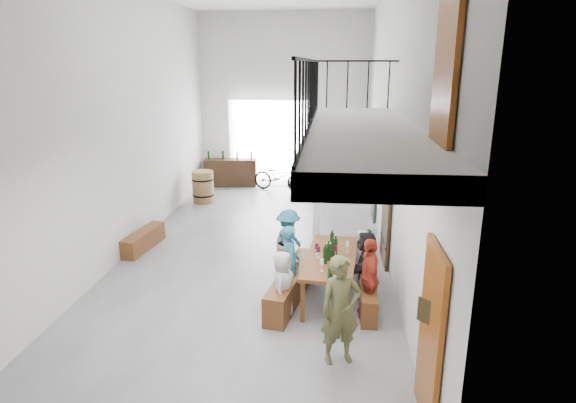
# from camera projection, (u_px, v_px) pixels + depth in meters

# --- Properties ---
(floor) EXTENTS (12.00, 12.00, 0.00)m
(floor) POSITION_uv_depth(u_px,v_px,m) (257.00, 251.00, 10.49)
(floor) COLOR slate
(floor) RESTS_ON ground
(room_walls) EXTENTS (12.00, 12.00, 12.00)m
(room_walls) POSITION_uv_depth(u_px,v_px,m) (254.00, 83.00, 9.50)
(room_walls) COLOR silver
(room_walls) RESTS_ON ground
(gateway_portal) EXTENTS (2.80, 0.08, 2.80)m
(gateway_portal) POSITION_uv_depth(u_px,v_px,m) (272.00, 143.00, 15.82)
(gateway_portal) COLOR white
(gateway_portal) RESTS_ON ground
(right_wall_decor) EXTENTS (0.07, 8.28, 5.07)m
(right_wall_decor) POSITION_uv_depth(u_px,v_px,m) (399.00, 201.00, 7.98)
(right_wall_decor) COLOR #8C4011
(right_wall_decor) RESTS_ON ground
(balcony) EXTENTS (1.52, 5.62, 4.00)m
(balcony) POSITION_uv_depth(u_px,v_px,m) (362.00, 139.00, 6.50)
(balcony) COLOR white
(balcony) RESTS_ON ground
(tasting_table) EXTENTS (1.02, 2.09, 0.79)m
(tasting_table) POSITION_uv_depth(u_px,v_px,m) (331.00, 261.00, 8.19)
(tasting_table) COLOR brown
(tasting_table) RESTS_ON ground
(bench_inner) EXTENTS (0.75, 2.23, 0.51)m
(bench_inner) POSITION_uv_depth(u_px,v_px,m) (292.00, 285.00, 8.32)
(bench_inner) COLOR brown
(bench_inner) RESTS_ON ground
(bench_wall) EXTENTS (0.31, 1.97, 0.45)m
(bench_wall) POSITION_uv_depth(u_px,v_px,m) (367.00, 288.00, 8.25)
(bench_wall) COLOR brown
(bench_wall) RESTS_ON ground
(tableware) EXTENTS (0.60, 1.07, 0.35)m
(tableware) POSITION_uv_depth(u_px,v_px,m) (331.00, 250.00, 8.06)
(tableware) COLOR black
(tableware) RESTS_ON tasting_table
(side_bench) EXTENTS (0.49, 1.47, 0.41)m
(side_bench) POSITION_uv_depth(u_px,v_px,m) (144.00, 240.00, 10.57)
(side_bench) COLOR brown
(side_bench) RESTS_ON ground
(oak_barrel) EXTENTS (0.63, 0.63, 0.93)m
(oak_barrel) POSITION_uv_depth(u_px,v_px,m) (203.00, 187.00, 14.03)
(oak_barrel) COLOR olive
(oak_barrel) RESTS_ON ground
(serving_counter) EXTENTS (1.73, 0.63, 0.90)m
(serving_counter) POSITION_uv_depth(u_px,v_px,m) (231.00, 173.00, 15.92)
(serving_counter) COLOR #352112
(serving_counter) RESTS_ON ground
(counter_bottles) EXTENTS (1.45, 0.21, 0.28)m
(counter_bottles) POSITION_uv_depth(u_px,v_px,m) (230.00, 155.00, 15.76)
(counter_bottles) COLOR black
(counter_bottles) RESTS_ON serving_counter
(guest_left_a) EXTENTS (0.43, 0.59, 1.12)m
(guest_left_a) POSITION_uv_depth(u_px,v_px,m) (283.00, 285.00, 7.63)
(guest_left_a) COLOR silver
(guest_left_a) RESTS_ON ground
(guest_left_b) EXTENTS (0.43, 0.56, 1.35)m
(guest_left_b) POSITION_uv_depth(u_px,v_px,m) (290.00, 263.00, 8.15)
(guest_left_b) COLOR #276883
(guest_left_b) RESTS_ON ground
(guest_left_c) EXTENTS (0.45, 0.57, 1.16)m
(guest_left_c) POSITION_uv_depth(u_px,v_px,m) (288.00, 258.00, 8.63)
(guest_left_c) COLOR silver
(guest_left_c) RESTS_ON ground
(guest_left_d) EXTENTS (0.78, 0.96, 1.29)m
(guest_left_d) POSITION_uv_depth(u_px,v_px,m) (288.00, 242.00, 9.21)
(guest_left_d) COLOR #276883
(guest_left_d) RESTS_ON ground
(guest_right_a) EXTENTS (0.37, 0.79, 1.33)m
(guest_right_a) POSITION_uv_depth(u_px,v_px,m) (369.00, 278.00, 7.64)
(guest_right_a) COLOR #A82E1C
(guest_right_a) RESTS_ON ground
(guest_right_b) EXTENTS (0.58, 1.15, 1.19)m
(guest_right_b) POSITION_uv_depth(u_px,v_px,m) (366.00, 264.00, 8.33)
(guest_right_b) COLOR black
(guest_right_b) RESTS_ON ground
(guest_right_c) EXTENTS (0.44, 0.57, 1.03)m
(guest_right_c) POSITION_uv_depth(u_px,v_px,m) (362.00, 257.00, 8.82)
(guest_right_c) COLOR silver
(guest_right_c) RESTS_ON ground
(host_standing) EXTENTS (0.65, 0.53, 1.53)m
(host_standing) POSITION_uv_depth(u_px,v_px,m) (340.00, 310.00, 6.42)
(host_standing) COLOR brown
(host_standing) RESTS_ON ground
(potted_plant) EXTENTS (0.50, 0.46, 0.48)m
(potted_plant) POSITION_uv_depth(u_px,v_px,m) (369.00, 237.00, 10.67)
(potted_plant) COLOR #1B511E
(potted_plant) RESTS_ON ground
(bicycle_near) EXTENTS (1.86, 1.13, 0.92)m
(bicycle_near) POSITION_uv_depth(u_px,v_px,m) (279.00, 177.00, 15.29)
(bicycle_near) COLOR black
(bicycle_near) RESTS_ON ground
(bicycle_far) EXTENTS (1.64, 0.54, 0.97)m
(bicycle_far) POSITION_uv_depth(u_px,v_px,m) (315.00, 179.00, 14.88)
(bicycle_far) COLOR black
(bicycle_far) RESTS_ON ground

